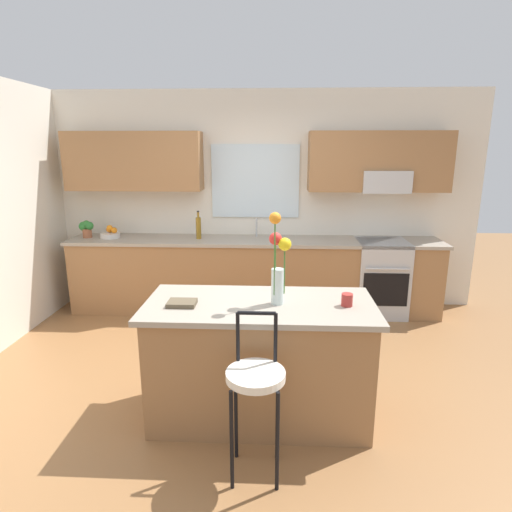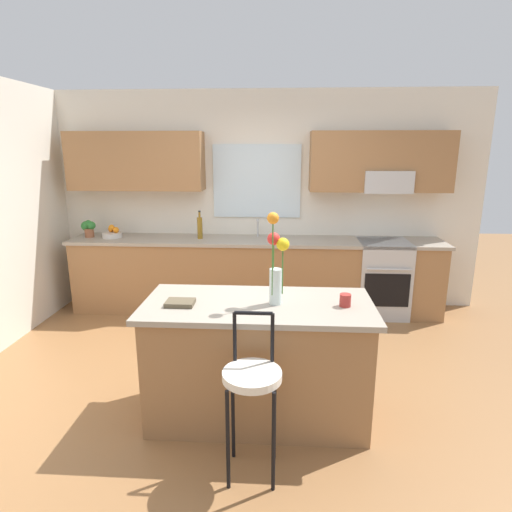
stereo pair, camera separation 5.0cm
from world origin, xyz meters
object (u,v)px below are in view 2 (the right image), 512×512
(kitchen_island, at_px, (258,360))
(mug_ceramic, at_px, (345,300))
(oven_range, at_px, (381,278))
(flower_vase, at_px, (276,262))
(cookbook, at_px, (180,303))
(potted_plant_small, at_px, (88,227))
(fruit_bowl_oranges, at_px, (112,233))
(bar_stool_near, at_px, (252,382))
(bottle_olive_oil, at_px, (200,227))

(kitchen_island, relative_size, mug_ceramic, 18.53)
(oven_range, distance_m, mug_ceramic, 2.40)
(flower_vase, xyz_separation_m, cookbook, (-0.68, -0.06, -0.30))
(mug_ceramic, xyz_separation_m, potted_plant_small, (-2.87, 2.24, 0.08))
(potted_plant_small, bearing_deg, kitchen_island, -44.47)
(flower_vase, height_order, fruit_bowl_oranges, flower_vase)
(mug_ceramic, bearing_deg, bar_stool_near, -137.46)
(flower_vase, relative_size, bottle_olive_oil, 1.94)
(potted_plant_small, bearing_deg, bar_stool_near, -51.30)
(flower_vase, relative_size, fruit_bowl_oranges, 2.78)
(bar_stool_near, relative_size, mug_ceramic, 11.58)
(cookbook, distance_m, potted_plant_small, 2.85)
(bar_stool_near, xyz_separation_m, bottle_olive_oil, (-0.84, 2.81, 0.43))
(cookbook, height_order, bottle_olive_oil, bottle_olive_oil)
(kitchen_island, xyz_separation_m, cookbook, (-0.55, -0.08, 0.47))
(bottle_olive_oil, height_order, potted_plant_small, bottle_olive_oil)
(mug_ceramic, xyz_separation_m, cookbook, (-1.17, -0.05, -0.03))
(oven_range, distance_m, bar_stool_near, 3.12)
(cookbook, bearing_deg, mug_ceramic, 2.25)
(bar_stool_near, bearing_deg, cookbook, 136.52)
(fruit_bowl_oranges, relative_size, potted_plant_small, 1.11)
(mug_ceramic, bearing_deg, kitchen_island, 177.14)
(cookbook, relative_size, bottle_olive_oil, 0.58)
(oven_range, bearing_deg, bar_stool_near, -116.66)
(bar_stool_near, distance_m, cookbook, 0.82)
(oven_range, relative_size, fruit_bowl_oranges, 3.83)
(oven_range, relative_size, flower_vase, 1.38)
(flower_vase, height_order, potted_plant_small, flower_vase)
(kitchen_island, bearing_deg, bar_stool_near, -90.00)
(cookbook, bearing_deg, potted_plant_small, 126.62)
(oven_range, xyz_separation_m, kitchen_island, (-1.40, -2.18, 0.00))
(oven_range, relative_size, bottle_olive_oil, 2.67)
(flower_vase, distance_m, mug_ceramic, 0.56)
(kitchen_island, height_order, mug_ceramic, mug_ceramic)
(bar_stool_near, relative_size, cookbook, 5.21)
(bottle_olive_oil, bearing_deg, potted_plant_small, 179.94)
(cookbook, xyz_separation_m, potted_plant_small, (-1.70, 2.28, 0.11))
(flower_vase, xyz_separation_m, fruit_bowl_oranges, (-2.08, 2.22, -0.26))
(bar_stool_near, xyz_separation_m, cookbook, (-0.55, 0.52, 0.30))
(oven_range, xyz_separation_m, bottle_olive_oil, (-2.24, 0.02, 0.60))
(flower_vase, bearing_deg, bar_stool_near, -102.41)
(fruit_bowl_oranges, bearing_deg, oven_range, -0.49)
(potted_plant_small, bearing_deg, oven_range, -0.41)
(flower_vase, height_order, bottle_olive_oil, flower_vase)
(bar_stool_near, relative_size, potted_plant_small, 4.83)
(bar_stool_near, relative_size, fruit_bowl_oranges, 4.34)
(bottle_olive_oil, bearing_deg, flower_vase, -66.38)
(flower_vase, bearing_deg, bottle_olive_oil, 113.62)
(oven_range, xyz_separation_m, cookbook, (-1.95, -2.26, 0.48))
(oven_range, relative_size, potted_plant_small, 4.27)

